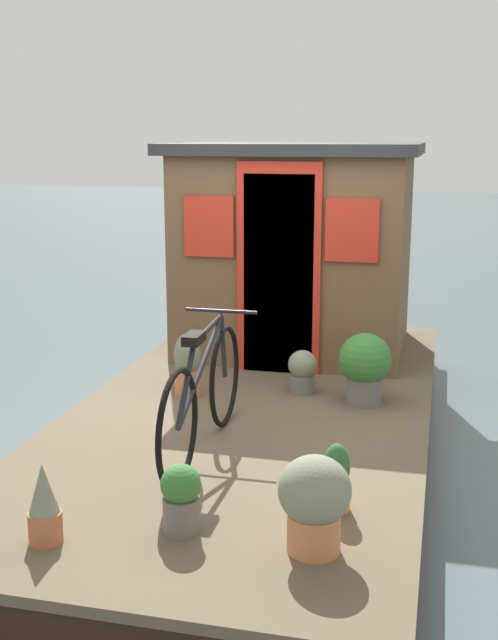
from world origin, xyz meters
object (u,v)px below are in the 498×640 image
object	(u,v)px
potted_plant_sage	(365,365)
potted_plant_ivy	(314,500)
houseboat_cabin	(297,247)
potted_plant_succulent	(336,479)
potted_plant_thyme	(303,370)
potted_plant_basil	(188,365)
potted_plant_rosemary	(44,505)
potted_plant_fern	(181,497)
bicycle	(204,394)

from	to	relation	value
potted_plant_sage	potted_plant_ivy	bearing A→B (deg)	179.65
houseboat_cabin	potted_plant_succulent	xyz separation A→B (m)	(-3.37, -0.84, -0.80)
potted_plant_ivy	houseboat_cabin	bearing A→B (deg)	11.75
potted_plant_thyme	potted_plant_sage	distance (m)	0.54
houseboat_cabin	potted_plant_basil	size ratio (longest dim) A/B	4.52
potted_plant_basil	potted_plant_ivy	bearing A→B (deg)	-148.12
potted_plant_ivy	potted_plant_thyme	size ratio (longest dim) A/B	1.43
houseboat_cabin	potted_plant_rosemary	size ratio (longest dim) A/B	5.27
potted_plant_ivy	potted_plant_basil	world-z (taller)	potted_plant_ivy
potted_plant_ivy	potted_plant_rosemary	xyz separation A→B (m)	(-0.24, 1.33, -0.07)
houseboat_cabin	potted_plant_sage	bearing A→B (deg)	-151.95
potted_plant_ivy	potted_plant_succulent	distance (m)	0.48
houseboat_cabin	potted_plant_succulent	distance (m)	3.56
potted_plant_basil	potted_plant_succulent	bearing A→B (deg)	-140.72
potted_plant_thyme	potted_plant_succulent	size ratio (longest dim) A/B	0.90
potted_plant_ivy	potted_plant_fern	world-z (taller)	potted_plant_ivy
potted_plant_succulent	potted_plant_sage	bearing A→B (deg)	0.95
bicycle	potted_plant_sage	size ratio (longest dim) A/B	3.23
potted_plant_rosemary	potted_plant_basil	bearing A→B (deg)	0.87
potted_plant_basil	potted_plant_fern	bearing A→B (deg)	-162.85
bicycle	potted_plant_succulent	distance (m)	1.14
houseboat_cabin	bicycle	size ratio (longest dim) A/B	1.26
bicycle	potted_plant_thyme	size ratio (longest dim) A/B	5.11
bicycle	potted_plant_ivy	size ratio (longest dim) A/B	3.58
potted_plant_rosemary	bicycle	bearing A→B (deg)	-18.32
houseboat_cabin	potted_plant_rosemary	distance (m)	4.18
potted_plant_thyme	potted_plant_fern	size ratio (longest dim) A/B	0.94
potted_plant_thyme	potted_plant_basil	bearing A→B (deg)	106.47
potted_plant_thyme	potted_plant_fern	world-z (taller)	potted_plant_fern
potted_plant_thyme	potted_plant_sage	bearing A→B (deg)	-105.69
potted_plant_ivy	potted_plant_basil	distance (m)	2.59
potted_plant_rosemary	potted_plant_sage	bearing A→B (deg)	-27.79
potted_plant_fern	potted_plant_sage	bearing A→B (deg)	-17.35
potted_plant_succulent	potted_plant_sage	size ratio (longest dim) A/B	0.70
potted_plant_succulent	houseboat_cabin	bearing A→B (deg)	14.06
houseboat_cabin	potted_plant_basil	bearing A→B (deg)	160.90
potted_plant_thyme	potted_plant_succulent	distance (m)	2.06
potted_plant_thyme	potted_plant_sage	size ratio (longest dim) A/B	0.63
potted_plant_ivy	potted_plant_sage	xyz separation A→B (m)	(2.31, -0.01, 0.03)
potted_plant_thyme	potted_plant_fern	xyz separation A→B (m)	(-2.42, 0.21, 0.01)
potted_plant_basil	potted_plant_rosemary	world-z (taller)	potted_plant_basil
potted_plant_succulent	potted_plant_fern	bearing A→B (deg)	120.55
potted_plant_thyme	potted_plant_succulent	world-z (taller)	potted_plant_succulent
houseboat_cabin	potted_plant_basil	xyz separation A→B (m)	(-1.64, 0.57, -0.74)
potted_plant_fern	houseboat_cabin	bearing A→B (deg)	1.50
potted_plant_ivy	potted_plant_succulent	bearing A→B (deg)	-5.42
potted_plant_succulent	potted_plant_ivy	bearing A→B (deg)	174.58
potted_plant_thyme	potted_plant_rosemary	xyz separation A→B (m)	(-2.69, 0.84, 0.02)
potted_plant_succulent	potted_plant_basil	bearing A→B (deg)	39.28
potted_plant_fern	potted_plant_sage	xyz separation A→B (m)	(2.28, -0.71, 0.11)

